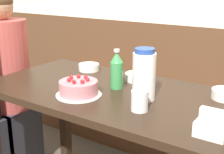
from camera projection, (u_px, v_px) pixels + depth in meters
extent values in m
cube|color=brown|center=(185.00, 87.00, 2.50)|extent=(4.80, 0.04, 0.98)
cube|color=#56331E|center=(172.00, 126.00, 2.40)|extent=(2.62, 0.38, 0.47)
cube|color=black|center=(113.00, 93.00, 1.59)|extent=(1.34, 0.70, 0.03)
cube|color=black|center=(65.00, 115.00, 2.27)|extent=(0.06, 0.06, 0.74)
cylinder|color=white|center=(79.00, 95.00, 1.51)|extent=(0.22, 0.22, 0.01)
cylinder|color=#C67A84|center=(79.00, 88.00, 1.50)|extent=(0.19, 0.19, 0.07)
sphere|color=red|center=(74.00, 82.00, 1.44)|extent=(0.02, 0.02, 0.02)
sphere|color=red|center=(82.00, 82.00, 1.45)|extent=(0.02, 0.02, 0.02)
sphere|color=red|center=(88.00, 79.00, 1.48)|extent=(0.02, 0.02, 0.02)
sphere|color=red|center=(86.00, 77.00, 1.51)|extent=(0.02, 0.02, 0.02)
sphere|color=red|center=(78.00, 76.00, 1.53)|extent=(0.02, 0.02, 0.02)
sphere|color=red|center=(71.00, 77.00, 1.51)|extent=(0.02, 0.02, 0.02)
sphere|color=red|center=(69.00, 80.00, 1.47)|extent=(0.02, 0.02, 0.02)
cylinder|color=white|center=(144.00, 76.00, 1.43)|extent=(0.11, 0.11, 0.22)
cylinder|color=#28479E|center=(145.00, 51.00, 1.40)|extent=(0.09, 0.09, 0.02)
cylinder|color=#388E4C|center=(116.00, 75.00, 1.59)|extent=(0.07, 0.07, 0.14)
cone|color=#388E4C|center=(117.00, 57.00, 1.57)|extent=(0.07, 0.07, 0.05)
cylinder|color=silver|center=(117.00, 51.00, 1.56)|extent=(0.03, 0.03, 0.01)
cube|color=white|center=(211.00, 129.00, 1.10)|extent=(0.11, 0.08, 0.05)
cube|color=white|center=(213.00, 116.00, 1.09)|extent=(0.09, 0.03, 0.05)
cylinder|color=white|center=(137.00, 77.00, 1.73)|extent=(0.14, 0.14, 0.04)
cylinder|color=white|center=(89.00, 67.00, 1.93)|extent=(0.13, 0.13, 0.04)
cylinder|color=silver|center=(140.00, 101.00, 1.32)|extent=(0.07, 0.07, 0.09)
cube|color=#33333D|center=(12.00, 135.00, 2.29)|extent=(0.34, 0.30, 0.45)
cylinder|color=#BC4C47|center=(4.00, 65.00, 2.13)|extent=(0.34, 0.34, 0.61)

